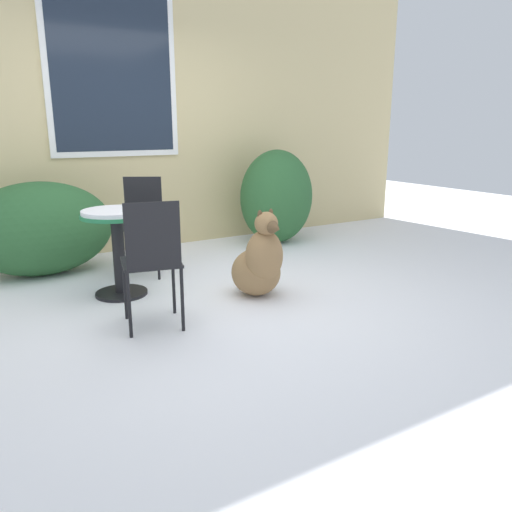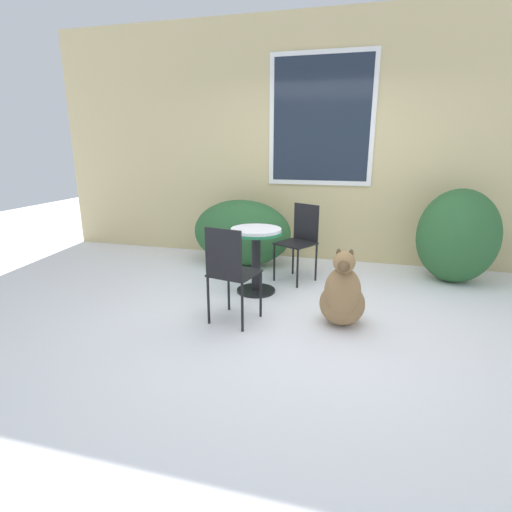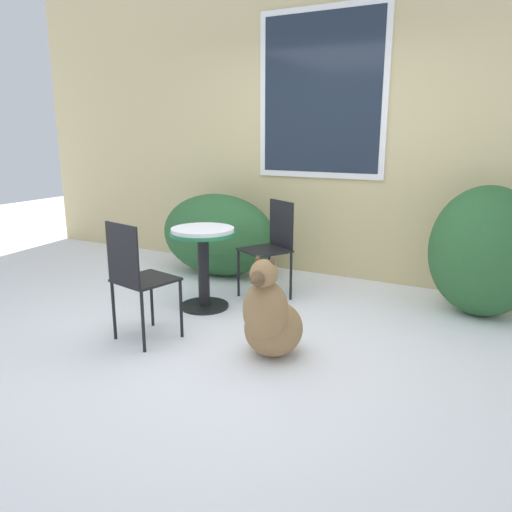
{
  "view_description": "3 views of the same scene",
  "coord_description": "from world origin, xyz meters",
  "px_view_note": "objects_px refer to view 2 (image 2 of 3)",
  "views": [
    {
      "loc": [
        -1.63,
        -3.35,
        1.38
      ],
      "look_at": [
        0.42,
        0.07,
        0.33
      ],
      "focal_mm": 35.0,
      "sensor_mm": 36.0,
      "label": 1
    },
    {
      "loc": [
        0.56,
        -3.4,
        1.6
      ],
      "look_at": [
        -0.55,
        0.65,
        0.41
      ],
      "focal_mm": 28.0,
      "sensor_mm": 36.0,
      "label": 2
    },
    {
      "loc": [
        1.85,
        -2.86,
        1.53
      ],
      "look_at": [
        0.0,
        0.6,
        0.55
      ],
      "focal_mm": 35.0,
      "sensor_mm": 36.0,
      "label": 3
    }
  ],
  "objects_px": {
    "patio_chair_far_side": "(231,270)",
    "dog": "(342,297)",
    "patio_chair_near_table": "(300,239)",
    "patio_table": "(256,247)"
  },
  "relations": [
    {
      "from": "patio_chair_near_table",
      "to": "patio_chair_far_side",
      "type": "height_order",
      "value": "same"
    },
    {
      "from": "patio_chair_far_side",
      "to": "dog",
      "type": "height_order",
      "value": "patio_chair_far_side"
    },
    {
      "from": "patio_table",
      "to": "patio_chair_far_side",
      "type": "xyz_separation_m",
      "value": [
        -0.01,
        -0.84,
        -0.01
      ]
    },
    {
      "from": "patio_chair_far_side",
      "to": "patio_table",
      "type": "bearing_deg",
      "value": -78.14
    },
    {
      "from": "patio_chair_far_side",
      "to": "dog",
      "type": "bearing_deg",
      "value": -155.76
    },
    {
      "from": "patio_table",
      "to": "patio_chair_far_side",
      "type": "height_order",
      "value": "patio_chair_far_side"
    },
    {
      "from": "patio_table",
      "to": "patio_chair_near_table",
      "type": "xyz_separation_m",
      "value": [
        0.39,
        0.55,
        -0.01
      ]
    },
    {
      "from": "patio_chair_near_table",
      "to": "patio_chair_far_side",
      "type": "bearing_deg",
      "value": -76.81
    },
    {
      "from": "patio_chair_far_side",
      "to": "patio_chair_near_table",
      "type": "bearing_deg",
      "value": -93.64
    },
    {
      "from": "dog",
      "to": "patio_table",
      "type": "bearing_deg",
      "value": 146.08
    }
  ]
}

